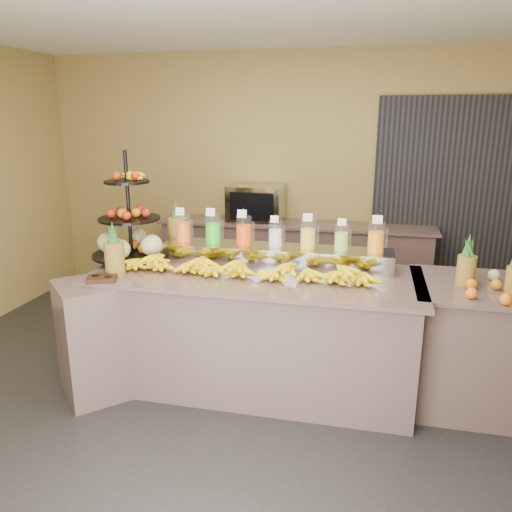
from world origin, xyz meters
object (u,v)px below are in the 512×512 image
(banana_heap, at_px, (245,266))
(right_fruit_pile, at_px, (489,283))
(fruit_stand, at_px, (135,233))
(oven_warmer, at_px, (256,203))
(condiment_caddy, at_px, (102,278))
(pitcher_tray, at_px, (275,255))

(banana_heap, xyz_separation_m, right_fruit_pile, (1.70, 0.00, -0.00))
(fruit_stand, distance_m, oven_warmer, 1.90)
(right_fruit_pile, bearing_deg, banana_heap, -179.98)
(right_fruit_pile, bearing_deg, oven_warmer, 136.17)
(condiment_caddy, xyz_separation_m, oven_warmer, (0.61, 2.36, 0.19))
(condiment_caddy, xyz_separation_m, right_fruit_pile, (2.69, 0.36, 0.05))
(right_fruit_pile, height_order, oven_warmer, oven_warmer)
(fruit_stand, bearing_deg, right_fruit_pile, 11.36)
(fruit_stand, relative_size, condiment_caddy, 4.37)
(pitcher_tray, relative_size, right_fruit_pile, 4.60)
(pitcher_tray, xyz_separation_m, fruit_stand, (-1.15, -0.14, 0.15))
(fruit_stand, height_order, condiment_caddy, fruit_stand)
(fruit_stand, height_order, oven_warmer, fruit_stand)
(banana_heap, relative_size, fruit_stand, 2.26)
(fruit_stand, relative_size, oven_warmer, 1.47)
(banana_heap, xyz_separation_m, condiment_caddy, (-0.99, -0.36, -0.06))
(right_fruit_pile, relative_size, oven_warmer, 0.66)
(fruit_stand, bearing_deg, condiment_caddy, -75.26)
(banana_heap, bearing_deg, right_fruit_pile, 0.02)
(pitcher_tray, distance_m, condiment_caddy, 1.35)
(pitcher_tray, xyz_separation_m, banana_heap, (-0.17, -0.33, -0.00))
(oven_warmer, bearing_deg, fruit_stand, -107.72)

